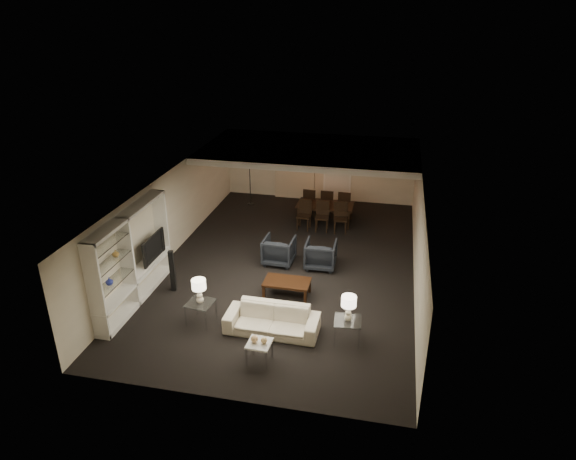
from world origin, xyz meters
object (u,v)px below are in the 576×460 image
(table_lamp_left, at_px, (199,291))
(floor_lamp, at_px, (250,182))
(television, at_px, (150,247))
(floor_speaker, at_px, (172,271))
(pendant_light, at_px, (319,166))
(chair_fm, at_px, (328,203))
(vase_amber, at_px, (116,253))
(vase_blue, at_px, (109,281))
(chair_fr, at_px, (345,204))
(sofa, at_px, (272,320))
(marble_table, at_px, (260,352))
(coffee_table, at_px, (287,288))
(side_table_right, at_px, (347,331))
(chair_nr, at_px, (340,218))
(table_lamp_right, at_px, (348,308))
(armchair_left, at_px, (279,250))
(dining_table, at_px, (325,214))
(chair_fl, at_px, (311,201))
(armchair_right, at_px, (321,254))
(side_table_left, at_px, (201,313))
(chair_nl, at_px, (304,215))
(chair_nm, at_px, (322,217))

(table_lamp_left, distance_m, floor_lamp, 7.67)
(television, bearing_deg, floor_speaker, -106.57)
(pendant_light, relative_size, chair_fm, 0.53)
(vase_amber, bearing_deg, vase_blue, -90.00)
(vase_blue, xyz_separation_m, chair_fr, (4.48, 7.58, -0.66))
(sofa, height_order, marble_table, sofa)
(table_lamp_left, distance_m, television, 2.39)
(coffee_table, relative_size, floor_lamp, 0.69)
(side_table_right, bearing_deg, marble_table, -147.09)
(floor_speaker, bearing_deg, floor_lamp, 73.81)
(chair_nr, bearing_deg, table_lamp_right, -88.95)
(armchair_left, relative_size, vase_blue, 4.79)
(dining_table, height_order, floor_lamp, floor_lamp)
(vase_amber, bearing_deg, sofa, 1.21)
(coffee_table, distance_m, chair_fl, 5.51)
(table_lamp_right, distance_m, television, 5.49)
(side_table_right, distance_m, chair_fl, 7.38)
(armchair_right, height_order, table_lamp_right, table_lamp_right)
(armchair_right, bearing_deg, chair_fl, -77.06)
(vase_amber, bearing_deg, coffee_table, 24.81)
(side_table_right, relative_size, table_lamp_left, 0.97)
(armchair_left, xyz_separation_m, marble_table, (0.60, -4.40, -0.15))
(side_table_left, height_order, floor_lamp, floor_lamp)
(pendant_light, bearing_deg, chair_nl, -109.71)
(pendant_light, relative_size, floor_speaker, 0.46)
(armchair_left, bearing_deg, floor_speaker, 43.88)
(table_lamp_left, height_order, chair_nr, table_lamp_left)
(vase_blue, bearing_deg, armchair_left, 51.37)
(armchair_left, bearing_deg, table_lamp_right, 127.37)
(marble_table, bearing_deg, vase_amber, 164.24)
(chair_nm, bearing_deg, side_table_left, -112.01)
(armchair_right, distance_m, television, 4.64)
(side_table_right, height_order, floor_lamp, floor_lamp)
(armchair_left, height_order, chair_fl, chair_fl)
(vase_amber, relative_size, chair_nl, 0.17)
(chair_nr, relative_size, floor_lamp, 0.58)
(sofa, xyz_separation_m, coffee_table, (0.00, 1.60, -0.10))
(table_lamp_right, distance_m, chair_fr, 7.15)
(armchair_left, relative_size, table_lamp_left, 1.44)
(chair_fm, bearing_deg, side_table_left, 75.63)
(sofa, bearing_deg, marble_table, -89.11)
(dining_table, distance_m, floor_lamp, 3.20)
(vase_blue, distance_m, dining_table, 7.98)
(television, distance_m, chair_nl, 5.46)
(marble_table, bearing_deg, armchair_right, 82.23)
(side_table_right, bearing_deg, armchair_right, 108.43)
(sofa, xyz_separation_m, chair_fl, (-0.34, 7.09, 0.18))
(table_lamp_left, relative_size, chair_nl, 0.61)
(floor_lamp, bearing_deg, chair_fl, -12.53)
(sofa, relative_size, vase_blue, 11.72)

